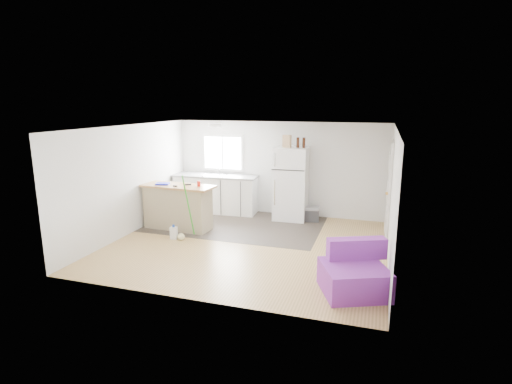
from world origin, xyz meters
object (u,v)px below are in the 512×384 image
Objects in this scene: red_cup at (199,184)px; blue_tray at (163,184)px; kitchen_cabinets at (216,193)px; mop at (183,229)px; bottle_right at (304,143)px; purple_seat at (354,274)px; cardboard_box at (287,141)px; cleaner_jug at (174,233)px; cooler at (310,214)px; peninsula at (178,207)px; bottle_left at (298,143)px; refrigerator at (291,184)px.

blue_tray is at bearing -175.19° from red_cup.
mop is (0.21, -2.29, -0.28)m from kitchen_cabinets.
blue_tray is at bearing -113.20° from kitchen_cabinets.
bottle_right is at bearing 35.28° from red_cup.
cardboard_box is at bearing 95.48° from purple_seat.
cooler is at bearing 34.04° from cleaner_jug.
cooler reaches higher than cleaner_jug.
bottle_right is at bearing 3.34° from cardboard_box.
mop is at bearing -38.12° from blue_tray.
peninsula reaches higher than purple_seat.
purple_seat is 4.24m from bottle_left.
blue_tray is (-0.61, 0.66, 0.91)m from cleaner_jug.
kitchen_cabinets is 2.63m from bottle_left.
bottle_right reaches higher than mop.
bottle_left is (2.21, 2.21, 1.79)m from cleaner_jug.
peninsula is 3.34× the size of cooler.
blue_tray reaches higher than cooler.
cardboard_box is 0.27m from bottle_left.
cardboard_box reaches higher than blue_tray.
kitchen_cabinets is 9.10× the size of bottle_right.
purple_seat is at bearing -22.43° from peninsula.
kitchen_cabinets reaches higher than purple_seat.
peninsula is 1.42× the size of purple_seat.
kitchen_cabinets is 1.70m from red_cup.
cleaner_jug is 1.06× the size of blue_tray.
peninsula is 0.63m from blue_tray.
cleaner_jug is at bearing -65.82° from peninsula.
red_cup is 0.48× the size of bottle_right.
mop reaches higher than purple_seat.
refrigerator is at bearing 39.06° from cardboard_box.
peninsula is at bearing 6.29° from blue_tray.
mop is at bearing -128.71° from cardboard_box.
cooler is at bearing 52.52° from mop.
cardboard_box is at bearing 37.74° from peninsula.
purple_seat reaches higher than cooler.
bottle_left reaches higher than peninsula.
purple_seat is 4.02× the size of cardboard_box.
mop is 5.70× the size of bottle_right.
bottle_right is (-0.19, -0.01, 1.75)m from cooler.
blue_tray is 3.45m from bottle_right.
cardboard_box is (1.94, 2.18, 1.82)m from cleaner_jug.
cleaner_jug is 0.22× the size of mop.
cardboard_box is (1.67, 1.45, 0.87)m from red_cup.
kitchen_cabinets is 7.58× the size of cardboard_box.
purple_seat is 4.82× the size of bottle_left.
bottle_right is (2.35, 2.21, 1.79)m from cleaner_jug.
red_cup is at bearing -142.78° from bottle_left.
cooler is (0.50, -0.05, -0.72)m from refrigerator.
cardboard_box is (-0.10, -0.08, 1.05)m from refrigerator.
cooler is at bearing 87.25° from purple_seat.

